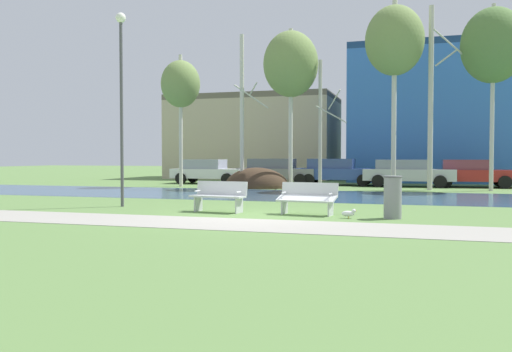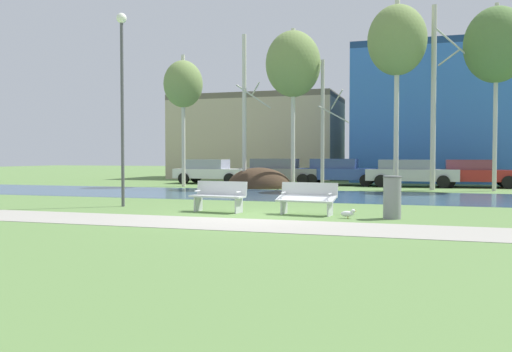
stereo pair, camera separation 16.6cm
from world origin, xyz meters
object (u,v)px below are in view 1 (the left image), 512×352
at_px(parked_van_nearest_white, 207,171).
at_px(parked_sedan_second_grey, 276,171).
at_px(parked_hatch_third_blue, 336,171).
at_px(parked_suv_fifth_red, 471,173).
at_px(parked_wagon_fourth_silver, 407,172).
at_px(seagull, 349,213).
at_px(bench_left, 219,195).
at_px(bench_right, 307,197).
at_px(streetlamp, 121,80).
at_px(trash_bin, 393,196).

relative_size(parked_van_nearest_white, parked_sedan_second_grey, 0.96).
bearing_deg(parked_hatch_third_blue, parked_suv_fifth_red, -0.36).
bearing_deg(parked_wagon_fourth_silver, seagull, -94.18).
height_order(parked_hatch_third_blue, parked_wagon_fourth_silver, parked_hatch_third_blue).
bearing_deg(seagull, parked_van_nearest_white, 123.01).
bearing_deg(bench_left, seagull, -8.23).
height_order(bench_right, streetlamp, streetlamp).
distance_m(streetlamp, parked_van_nearest_white, 14.99).
bearing_deg(parked_suv_fifth_red, parked_hatch_third_blue, 179.64).
xyz_separation_m(trash_bin, parked_wagon_fourth_silver, (0.07, 15.29, 0.19)).
distance_m(bench_right, seagull, 1.34).
distance_m(bench_left, parked_hatch_third_blue, 15.55).
distance_m(parked_sedan_second_grey, parked_hatch_third_blue, 3.40).
distance_m(bench_left, bench_right, 2.56).
distance_m(bench_left, streetlamp, 5.01).
relative_size(streetlamp, parked_van_nearest_white, 1.42).
bearing_deg(parked_hatch_third_blue, parked_wagon_fourth_silver, -7.06).
height_order(bench_right, parked_wagon_fourth_silver, parked_wagon_fourth_silver).
bearing_deg(seagull, parked_suv_fifth_red, 74.86).
bearing_deg(bench_left, parked_wagon_fourth_silver, 72.02).
distance_m(bench_right, streetlamp, 7.05).
xyz_separation_m(trash_bin, parked_hatch_third_blue, (-3.72, 15.76, 0.21)).
distance_m(bench_left, parked_van_nearest_white, 16.35).
xyz_separation_m(bench_right, parked_wagon_fourth_silver, (2.32, 15.04, 0.29)).
relative_size(parked_van_nearest_white, parked_suv_fifth_red, 1.02).
distance_m(bench_left, parked_wagon_fourth_silver, 15.81).
bearing_deg(seagull, bench_right, 155.37).
bearing_deg(streetlamp, bench_right, -6.52).
height_order(streetlamp, parked_van_nearest_white, streetlamp).
distance_m(trash_bin, parked_wagon_fourth_silver, 15.29).
bearing_deg(streetlamp, trash_bin, -6.48).
distance_m(bench_left, trash_bin, 4.82).
xyz_separation_m(streetlamp, parked_hatch_third_blue, (4.60, 14.81, -3.20)).
distance_m(parked_wagon_fourth_silver, parked_suv_fifth_red, 3.22).
bearing_deg(parked_van_nearest_white, seagull, -56.99).
bearing_deg(parked_hatch_third_blue, bench_left, -94.02).
bearing_deg(parked_wagon_fourth_silver, trash_bin, -90.26).
height_order(parked_sedan_second_grey, parked_hatch_third_blue, same).
bearing_deg(bench_right, bench_left, 180.00).
relative_size(streetlamp, parked_wagon_fourth_silver, 1.31).
xyz_separation_m(bench_right, parked_van_nearest_white, (-8.95, 15.05, 0.28)).
xyz_separation_m(seagull, parked_wagon_fourth_silver, (1.14, 15.58, 0.63)).
relative_size(bench_left, parked_sedan_second_grey, 0.37).
relative_size(trash_bin, parked_van_nearest_white, 0.25).
xyz_separation_m(bench_left, bench_right, (2.56, 0.00, 0.00)).
distance_m(trash_bin, parked_van_nearest_white, 18.96).
bearing_deg(bench_right, parked_wagon_fourth_silver, 81.23).
height_order(parked_van_nearest_white, parked_suv_fifth_red, parked_suv_fifth_red).
bearing_deg(parked_van_nearest_white, parked_hatch_third_blue, 3.51).
relative_size(bench_left, parked_suv_fifth_red, 0.40).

